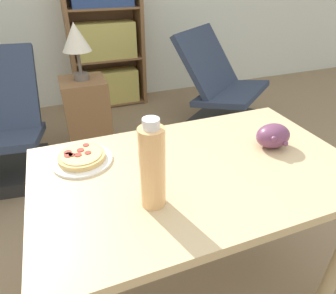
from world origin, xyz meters
name	(u,v)px	position (x,y,z in m)	size (l,w,h in m)	color
ground_plane	(182,291)	(0.00, 0.00, 0.00)	(14.00, 14.00, 0.00)	#897051
dining_table	(196,190)	(0.04, 0.01, 0.61)	(1.18, 0.72, 0.72)	#D1B27F
pizza_on_plate	(82,158)	(-0.35, 0.20, 0.74)	(0.23, 0.23, 0.04)	white
grape_bunch	(273,136)	(0.40, 0.04, 0.77)	(0.14, 0.12, 0.10)	#6B3856
drink_bottle	(152,167)	(-0.17, -0.12, 0.86)	(0.08, 0.08, 0.29)	#EFB270
lounge_chair_far	(221,97)	(1.05, 1.52, 0.29)	(0.96, 1.02, 0.88)	black
bookshelf	(106,38)	(0.17, 2.44, 0.72)	(0.76, 0.31, 1.52)	brown
side_table	(88,116)	(-0.20, 1.51, 0.31)	(0.34, 0.34, 0.61)	brown
table_lamp	(76,40)	(-0.20, 1.51, 0.91)	(0.21, 0.21, 0.41)	#665B51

